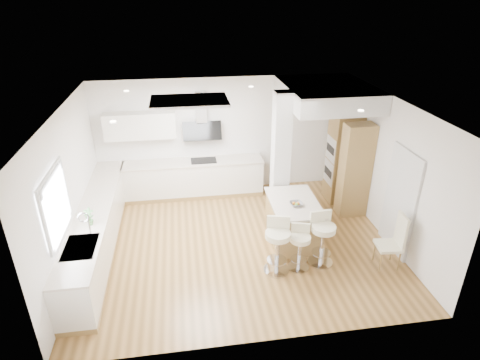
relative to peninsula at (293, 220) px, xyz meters
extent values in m
plane|color=olive|center=(-1.11, 0.00, -0.43)|extent=(6.00, 6.00, 0.00)
cube|color=silver|center=(-1.11, 0.00, -0.43)|extent=(6.00, 5.00, 0.02)
cube|color=white|center=(-1.11, 2.50, 0.97)|extent=(6.00, 0.04, 2.80)
cube|color=white|center=(-4.11, 0.00, 0.97)|extent=(0.04, 5.00, 2.80)
cube|color=white|center=(1.89, 0.00, 0.97)|extent=(0.04, 5.00, 2.80)
cube|color=silver|center=(-1.91, 0.60, 2.34)|extent=(1.40, 0.95, 0.05)
cube|color=white|center=(-1.91, 0.60, 2.33)|extent=(1.25, 0.80, 0.03)
cylinder|color=white|center=(-3.11, 1.50, 2.35)|extent=(0.10, 0.10, 0.02)
cylinder|color=white|center=(-3.11, -0.50, 2.35)|extent=(0.10, 0.10, 0.02)
cylinder|color=white|center=(-0.61, 1.50, 2.35)|extent=(0.10, 0.10, 0.02)
cylinder|color=white|center=(0.89, 1.00, 2.35)|extent=(0.10, 0.10, 0.02)
cylinder|color=white|center=(0.89, -0.50, 2.35)|extent=(0.10, 0.10, 0.02)
cube|color=white|center=(-4.07, -0.90, 1.22)|extent=(0.03, 1.15, 0.95)
cube|color=silver|center=(-4.06, -0.90, 1.72)|extent=(0.04, 1.28, 0.06)
cube|color=silver|center=(-4.06, -0.90, 0.71)|extent=(0.04, 1.28, 0.06)
cube|color=silver|center=(-4.06, -1.51, 1.22)|extent=(0.04, 0.06, 0.95)
cube|color=silver|center=(-4.06, -0.29, 1.22)|extent=(0.04, 0.06, 0.95)
cube|color=#B5B8BE|center=(-4.05, -0.90, 1.65)|extent=(0.03, 1.18, 0.14)
cube|color=#433D34|center=(1.87, -0.60, 0.57)|extent=(0.02, 0.90, 2.00)
cube|color=silver|center=(1.86, -0.60, 0.57)|extent=(0.05, 1.00, 2.10)
cube|color=#9D7B43|center=(-3.81, 0.25, -0.38)|extent=(0.60, 4.50, 0.10)
cube|color=silver|center=(-3.81, 0.25, 0.05)|extent=(0.60, 4.50, 0.76)
cube|color=beige|center=(-3.81, 0.25, 0.45)|extent=(0.63, 4.50, 0.04)
cube|color=silver|center=(-3.81, -1.00, 0.46)|extent=(0.50, 0.75, 0.02)
cube|color=silver|center=(-3.81, -1.18, 0.41)|extent=(0.40, 0.34, 0.10)
cube|color=silver|center=(-3.81, -0.82, 0.41)|extent=(0.40, 0.34, 0.10)
cylinder|color=silver|center=(-3.69, -0.70, 0.65)|extent=(0.02, 0.02, 0.36)
torus|color=silver|center=(-3.76, -0.70, 0.83)|extent=(0.18, 0.02, 0.18)
imported|color=#4B8443|center=(-3.76, -0.35, 0.63)|extent=(0.17, 0.12, 0.33)
cube|color=#9D7B43|center=(-1.86, 2.20, -0.38)|extent=(3.30, 0.60, 0.10)
cube|color=silver|center=(-1.86, 2.20, 0.05)|extent=(3.30, 0.60, 0.76)
cube|color=beige|center=(-1.86, 2.20, 0.45)|extent=(3.33, 0.63, 0.04)
cube|color=black|center=(-1.61, 2.20, 0.47)|extent=(0.60, 0.40, 0.01)
cube|color=silver|center=(-3.01, 2.33, 1.37)|extent=(1.60, 0.34, 0.60)
cube|color=silver|center=(-1.61, 2.40, 1.72)|extent=(0.25, 0.18, 0.70)
cube|color=black|center=(-1.61, 2.32, 1.17)|extent=(0.90, 0.26, 0.44)
cube|color=silver|center=(-0.06, 0.95, 0.97)|extent=(0.35, 0.35, 2.80)
cube|color=silver|center=(0.99, 1.40, 2.17)|extent=(1.78, 2.20, 0.40)
cube|color=#9D7B43|center=(1.57, 1.50, 0.62)|extent=(0.62, 0.62, 2.10)
cube|color=#9D7B43|center=(1.57, 0.80, 0.62)|extent=(0.62, 0.40, 2.10)
cube|color=silver|center=(1.26, 1.50, 0.87)|extent=(0.02, 0.55, 0.55)
cube|color=silver|center=(1.26, 1.50, 0.29)|extent=(0.02, 0.55, 0.55)
cube|color=black|center=(1.25, 1.50, 0.87)|extent=(0.01, 0.45, 0.18)
cube|color=black|center=(1.25, 1.50, 0.29)|extent=(0.01, 0.45, 0.18)
cube|color=#9D7B43|center=(0.00, 0.00, -0.02)|extent=(0.88, 1.34, 0.82)
cube|color=beige|center=(0.00, 0.00, 0.40)|extent=(0.96, 1.42, 0.04)
imported|color=slate|center=(0.00, -0.14, 0.45)|extent=(0.25, 0.25, 0.06)
sphere|color=orange|center=(0.04, -0.14, 0.46)|extent=(0.07, 0.07, 0.07)
sphere|color=orange|center=(-0.04, -0.12, 0.46)|extent=(0.07, 0.07, 0.07)
sphere|color=#689C34|center=(0.00, -0.18, 0.46)|extent=(0.07, 0.07, 0.07)
cylinder|color=silver|center=(-0.55, -0.96, -0.42)|extent=(0.57, 0.57, 0.03)
cylinder|color=silver|center=(-0.55, -0.96, -0.06)|extent=(0.09, 0.09, 0.69)
cylinder|color=silver|center=(-0.55, -0.96, -0.20)|extent=(0.44, 0.44, 0.02)
cylinder|color=beige|center=(-0.55, -0.96, 0.33)|extent=(0.54, 0.54, 0.11)
cube|color=beige|center=(-0.51, -0.79, 0.49)|extent=(0.41, 0.15, 0.23)
cylinder|color=silver|center=(-0.14, -0.94, -0.42)|extent=(0.47, 0.47, 0.03)
cylinder|color=silver|center=(-0.14, -0.94, -0.12)|extent=(0.08, 0.08, 0.58)
cylinder|color=silver|center=(-0.14, -0.94, -0.24)|extent=(0.37, 0.37, 0.01)
cylinder|color=beige|center=(-0.14, -0.94, 0.21)|extent=(0.45, 0.45, 0.09)
cube|color=beige|center=(-0.10, -0.80, 0.34)|extent=(0.34, 0.13, 0.19)
cylinder|color=silver|center=(0.31, -0.85, -0.42)|extent=(0.49, 0.49, 0.03)
cylinder|color=silver|center=(0.31, -0.85, -0.07)|extent=(0.08, 0.08, 0.68)
cylinder|color=silver|center=(0.31, -0.85, -0.20)|extent=(0.38, 0.38, 0.02)
cylinder|color=beige|center=(0.31, -0.85, 0.32)|extent=(0.47, 0.47, 0.10)
cube|color=beige|center=(0.30, -0.69, 0.47)|extent=(0.40, 0.08, 0.23)
cube|color=beige|center=(1.46, -1.12, 0.00)|extent=(0.46, 0.46, 0.06)
cube|color=beige|center=(1.65, -1.14, 0.31)|extent=(0.08, 0.39, 0.66)
cylinder|color=#9D7B43|center=(1.28, -1.27, -0.23)|extent=(0.04, 0.04, 0.41)
cylinder|color=#9D7B43|center=(1.31, -0.94, -0.23)|extent=(0.04, 0.04, 0.41)
cylinder|color=#9D7B43|center=(1.61, -1.30, -0.23)|extent=(0.04, 0.04, 0.41)
cylinder|color=#9D7B43|center=(1.64, -0.97, -0.23)|extent=(0.04, 0.04, 0.41)
camera|label=1|loc=(-2.08, -6.62, 4.23)|focal=30.00mm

